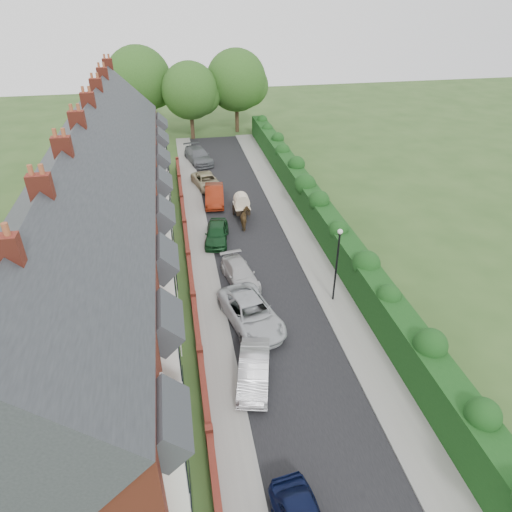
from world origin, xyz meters
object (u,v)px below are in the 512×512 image
Objects in this scene: horse at (246,219)px; car_red at (214,195)px; horse_cart at (242,204)px; car_green at (217,233)px; car_grey at (198,156)px; lamppost at (337,257)px; car_beige at (207,181)px; car_silver_a at (254,370)px; car_silver_b at (251,313)px; car_white at (240,274)px.

car_red is at bearing -63.38° from horse.
horse is 0.64× the size of horse_cart.
car_grey reaches higher than car_green.
lamppost is 1.11× the size of car_beige.
horse is (2.58, -16.27, 0.01)m from car_grey.
horse_cart reaches higher than car_silver_a.
horse is at bearing -87.99° from car_beige.
car_red reaches higher than car_silver_a.
lamppost is 11.74m from horse.
car_green is 1.43× the size of horse_cart.
car_grey reaches higher than car_red.
car_red is 3.72m from car_beige.
car_silver_b reaches higher than car_silver_a.
car_green is at bearing 81.64° from car_silver_b.
car_red is 1.01× the size of car_beige.
car_beige is at bearing -69.32° from horse.
car_white is 9.85m from horse_cart.
car_silver_a is 0.77× the size of car_silver_b.
car_green is 0.90× the size of car_red.
car_red is at bearing -99.20° from car_grey.
car_grey is at bearing 100.15° from car_green.
horse reaches higher than car_beige.
horse_cart is at bearing -83.92° from horse.
car_green reaches higher than car_beige.
car_white is 12.94m from car_red.
horse is (2.35, 16.53, 0.09)m from car_silver_a.
car_silver_a is 0.80× the size of car_grey.
car_grey is at bearing 100.28° from horse_cart.
car_silver_b is (-5.52, -1.27, -2.51)m from lamppost.
lamppost is at bearing -73.45° from horse_cart.
lamppost is 17.29m from car_red.
lamppost reaches higher than horse.
car_white is at bearing -83.10° from car_red.
car_red is (0.37, 21.81, 0.06)m from car_silver_a.
car_silver_b is at bearing -100.84° from car_beige.
car_silver_b is 1.22× the size of car_beige.
car_white is 0.82× the size of car_grey.
car_silver_b is 1.90× the size of horse_cart.
car_grey is (-0.23, 32.79, 0.07)m from car_silver_a.
car_silver_b is 21.08m from car_beige.
horse is (1.98, -5.28, 0.02)m from car_red.
horse_cart reaches higher than car_green.
horse_cart is (2.35, 18.56, 0.51)m from car_silver_a.
car_grey is (-0.88, 28.35, 0.00)m from car_silver_b.
horse is at bearing 68.72° from car_silver_b.
car_silver_a reaches higher than car_beige.
car_silver_a is at bearing -85.46° from car_red.
horse reaches higher than car_white.
car_grey is (-0.60, 10.98, 0.01)m from car_red.
car_white is 23.94m from car_grey.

